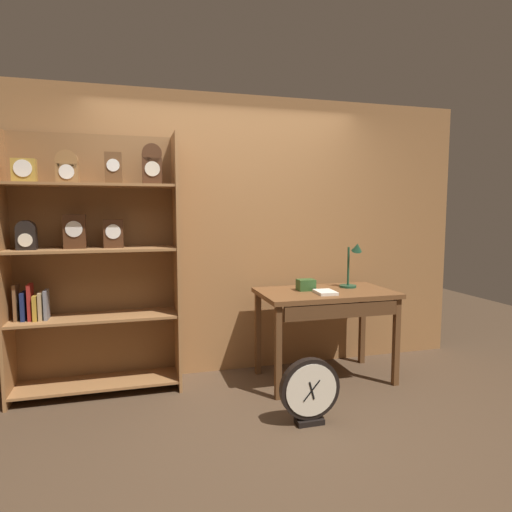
% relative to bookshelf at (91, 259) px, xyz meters
% --- Properties ---
extents(ground_plane, '(10.00, 10.00, 0.00)m').
position_rel_bookshelf_xyz_m(ground_plane, '(1.21, -1.10, -1.14)').
color(ground_plane, '#4C3826').
extents(back_wood_panel, '(4.80, 0.05, 2.60)m').
position_rel_bookshelf_xyz_m(back_wood_panel, '(1.21, 0.22, 0.16)').
color(back_wood_panel, '#9E6B3D').
rests_on(back_wood_panel, ground).
extents(bookshelf, '(1.36, 0.40, 2.17)m').
position_rel_bookshelf_xyz_m(bookshelf, '(0.00, 0.00, 0.00)').
color(bookshelf, '#9E6B3D').
rests_on(bookshelf, ground).
extents(workbench, '(1.19, 0.70, 0.82)m').
position_rel_bookshelf_xyz_m(workbench, '(1.99, -0.30, -0.42)').
color(workbench, brown).
rests_on(workbench, ground).
extents(desk_lamp, '(0.20, 0.20, 0.43)m').
position_rel_bookshelf_xyz_m(desk_lamp, '(2.30, -0.19, -0.09)').
color(desk_lamp, '#1E472D').
rests_on(desk_lamp, workbench).
extents(toolbox_small, '(0.15, 0.12, 0.10)m').
position_rel_bookshelf_xyz_m(toolbox_small, '(1.83, -0.20, -0.27)').
color(toolbox_small, '#2D5123').
rests_on(toolbox_small, workbench).
extents(open_repair_manual, '(0.17, 0.23, 0.02)m').
position_rel_bookshelf_xyz_m(open_repair_manual, '(1.93, -0.40, -0.31)').
color(open_repair_manual, silver).
rests_on(open_repair_manual, workbench).
extents(round_clock_large, '(0.45, 0.11, 0.49)m').
position_rel_bookshelf_xyz_m(round_clock_large, '(1.53, -1.03, -0.89)').
color(round_clock_large, black).
rests_on(round_clock_large, ground).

